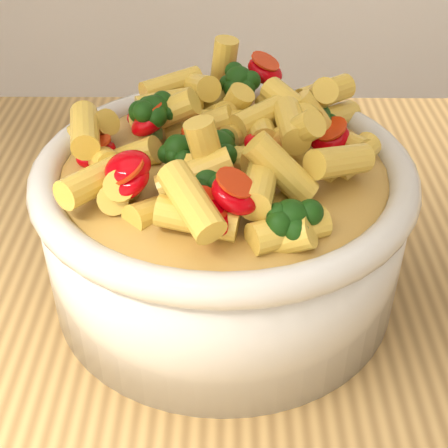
{
  "coord_description": "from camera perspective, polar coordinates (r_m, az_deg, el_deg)",
  "views": [
    {
      "loc": [
        0.01,
        -0.3,
        1.23
      ],
      "look_at": [
        0.01,
        0.07,
        0.96
      ],
      "focal_mm": 50.0,
      "sensor_mm": 36.0,
      "label": 1
    }
  ],
  "objects": [
    {
      "name": "table",
      "position": [
        0.52,
        -0.8,
        -18.7
      ],
      "size": [
        1.2,
        0.8,
        0.9
      ],
      "color": "#B3894C",
      "rests_on": "ground"
    },
    {
      "name": "serving_bowl",
      "position": [
        0.45,
        -0.0,
        0.14
      ],
      "size": [
        0.26,
        0.26,
        0.11
      ],
      "color": "silver",
      "rests_on": "table"
    },
    {
      "name": "pasta_salad",
      "position": [
        0.42,
        0.0,
        7.97
      ],
      "size": [
        0.21,
        0.21,
        0.05
      ],
      "color": "#FFC350",
      "rests_on": "serving_bowl"
    }
  ]
}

